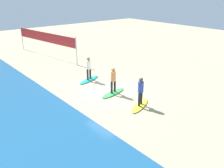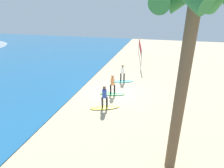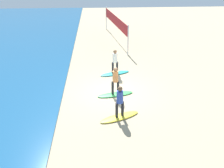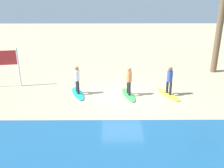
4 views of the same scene
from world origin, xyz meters
name	(u,v)px [view 4 (image 4 of 4)]	position (x,y,z in m)	size (l,w,h in m)	color
ground_plane	(123,96)	(0.00, 0.00, 0.00)	(60.00, 60.00, 0.00)	tan
surfboard_yellow	(168,94)	(-2.69, -0.06, 0.04)	(2.10, 0.56, 0.09)	yellow
surfer_yellow	(170,79)	(-2.69, -0.06, 1.04)	(0.32, 0.43, 1.64)	#232328
surfboard_green	(128,95)	(-0.35, -0.04, 0.04)	(2.10, 0.56, 0.09)	green
surfer_green	(129,79)	(-0.35, -0.04, 1.04)	(0.32, 0.45, 1.64)	#232328
surfboard_teal	(78,93)	(2.65, -0.25, 0.04)	(2.10, 0.56, 0.09)	teal
surfer_teal	(77,78)	(2.65, -0.25, 1.04)	(0.32, 0.44, 1.64)	#232328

